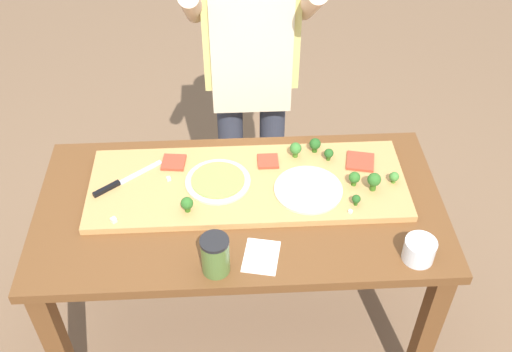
% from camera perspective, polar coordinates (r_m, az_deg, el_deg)
% --- Properties ---
extents(ground_plane, '(8.00, 8.00, 0.00)m').
position_cam_1_polar(ground_plane, '(2.84, -1.23, -13.93)').
color(ground_plane, brown).
extents(prep_table, '(1.51, 0.77, 0.79)m').
position_cam_1_polar(prep_table, '(2.31, -1.47, -4.63)').
color(prep_table, brown).
rests_on(prep_table, ground).
extents(cutting_board, '(1.20, 0.43, 0.03)m').
position_cam_1_polar(cutting_board, '(2.28, -0.79, -0.81)').
color(cutting_board, tan).
rests_on(cutting_board, prep_table).
extents(chefs_knife, '(0.25, 0.20, 0.02)m').
position_cam_1_polar(chefs_knife, '(2.32, -12.96, -0.65)').
color(chefs_knife, '#B7BABF').
rests_on(chefs_knife, cutting_board).
extents(pizza_whole_pesto_green, '(0.25, 0.25, 0.02)m').
position_cam_1_polar(pizza_whole_pesto_green, '(2.27, -3.65, -0.48)').
color(pizza_whole_pesto_green, beige).
rests_on(pizza_whole_pesto_green, cutting_board).
extents(pizza_whole_white_garlic, '(0.26, 0.26, 0.02)m').
position_cam_1_polar(pizza_whole_white_garlic, '(2.24, 5.01, -1.25)').
color(pizza_whole_white_garlic, beige).
rests_on(pizza_whole_white_garlic, cutting_board).
extents(pizza_slice_near_left, '(0.13, 0.13, 0.01)m').
position_cam_1_polar(pizza_slice_near_left, '(2.38, 9.91, 1.37)').
color(pizza_slice_near_left, '#BC3D28').
rests_on(pizza_slice_near_left, cutting_board).
extents(pizza_slice_center, '(0.08, 0.08, 0.01)m').
position_cam_1_polar(pizza_slice_center, '(2.35, 1.15, 1.42)').
color(pizza_slice_center, '#BC3D28').
rests_on(pizza_slice_center, cutting_board).
extents(pizza_slice_far_left, '(0.10, 0.10, 0.01)m').
position_cam_1_polar(pizza_slice_far_left, '(2.37, -7.86, 1.29)').
color(pizza_slice_far_left, '#BC3D28').
rests_on(pizza_slice_far_left, cutting_board).
extents(broccoli_floret_back_left, '(0.04, 0.04, 0.05)m').
position_cam_1_polar(broccoli_floret_back_left, '(2.31, 13.04, -0.09)').
color(broccoli_floret_back_left, '#487A23').
rests_on(broccoli_floret_back_left, cutting_board).
extents(broccoli_floret_center_left, '(0.04, 0.04, 0.06)m').
position_cam_1_polar(broccoli_floret_center_left, '(2.26, 9.37, -0.17)').
color(broccoli_floret_center_left, '#366618').
rests_on(broccoli_floret_center_left, cutting_board).
extents(broccoli_floret_front_right, '(0.05, 0.05, 0.06)m').
position_cam_1_polar(broccoli_floret_front_right, '(2.39, 5.65, 3.02)').
color(broccoli_floret_front_right, '#2C5915').
rests_on(broccoli_floret_front_right, cutting_board).
extents(broccoli_floret_center_right, '(0.03, 0.03, 0.04)m').
position_cam_1_polar(broccoli_floret_center_right, '(2.19, 9.54, -2.21)').
color(broccoli_floret_center_right, '#2C5915').
rests_on(broccoli_floret_center_right, cutting_board).
extents(broccoli_floret_front_left, '(0.05, 0.05, 0.08)m').
position_cam_1_polar(broccoli_floret_front_left, '(2.25, 11.20, -0.40)').
color(broccoli_floret_front_left, '#366618').
rests_on(broccoli_floret_front_left, cutting_board).
extents(broccoli_floret_front_mid, '(0.05, 0.05, 0.06)m').
position_cam_1_polar(broccoli_floret_front_mid, '(2.15, -6.60, -2.64)').
color(broccoli_floret_front_mid, '#366618').
rests_on(broccoli_floret_front_mid, cutting_board).
extents(broccoli_floret_back_mid, '(0.04, 0.04, 0.05)m').
position_cam_1_polar(broccoli_floret_back_mid, '(2.36, 6.95, 2.13)').
color(broccoli_floret_back_mid, '#2C5915').
rests_on(broccoli_floret_back_mid, cutting_board).
extents(broccoli_floret_back_right, '(0.05, 0.05, 0.06)m').
position_cam_1_polar(broccoli_floret_back_right, '(2.36, 3.79, 2.60)').
color(broccoli_floret_back_right, '#3F7220').
rests_on(broccoli_floret_back_right, cutting_board).
extents(cheese_crumble_a, '(0.02, 0.02, 0.01)m').
position_cam_1_polar(cheese_crumble_a, '(2.18, 8.99, -3.36)').
color(cheese_crumble_a, white).
rests_on(cheese_crumble_a, cutting_board).
extents(cheese_crumble_b, '(0.02, 0.02, 0.01)m').
position_cam_1_polar(cheese_crumble_b, '(2.30, -8.32, -0.26)').
color(cheese_crumble_b, white).
rests_on(cheese_crumble_b, cutting_board).
extents(cheese_crumble_c, '(0.03, 0.03, 0.02)m').
position_cam_1_polar(cheese_crumble_c, '(2.18, -13.42, -4.11)').
color(cheese_crumble_c, silver).
rests_on(cheese_crumble_c, cutting_board).
extents(flour_cup, '(0.11, 0.11, 0.08)m').
position_cam_1_polar(flour_cup, '(2.09, 15.28, -6.92)').
color(flour_cup, white).
rests_on(flour_cup, prep_table).
extents(sauce_jar, '(0.10, 0.10, 0.15)m').
position_cam_1_polar(sauce_jar, '(1.97, -3.90, -7.53)').
color(sauce_jar, '#517033').
rests_on(sauce_jar, prep_table).
extents(recipe_note, '(0.15, 0.17, 0.00)m').
position_cam_1_polar(recipe_note, '(2.05, 0.49, -7.68)').
color(recipe_note, white).
rests_on(recipe_note, prep_table).
extents(cook_center, '(0.54, 0.39, 1.67)m').
position_cam_1_polar(cook_center, '(2.63, -0.49, 11.12)').
color(cook_center, '#333847').
rests_on(cook_center, ground).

